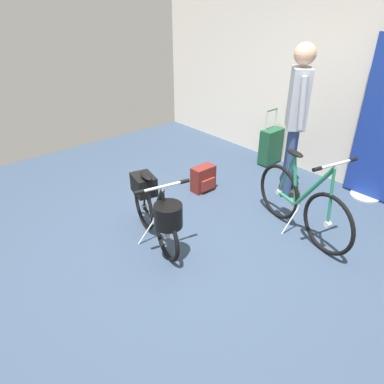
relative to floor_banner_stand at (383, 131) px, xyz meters
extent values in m
plane|color=#2D3D51|center=(-0.66, -2.54, -0.87)|extent=(6.81, 6.81, 0.00)
cube|color=silver|center=(-0.66, 0.16, 0.64)|extent=(6.81, 0.10, 3.02)
cylinder|color=#B7B7BC|center=(0.00, 0.00, -0.86)|extent=(0.36, 0.36, 0.02)
torus|color=black|center=(-0.71, -2.65, -0.61)|extent=(0.51, 0.15, 0.51)
cylinder|color=#B7B7BC|center=(-0.71, -2.65, -0.61)|extent=(0.07, 0.06, 0.06)
torus|color=black|center=(-1.28, -2.51, -0.61)|extent=(0.51, 0.15, 0.51)
cylinder|color=#B7B7BC|center=(-1.28, -2.51, -0.61)|extent=(0.07, 0.06, 0.06)
cylinder|color=black|center=(-1.17, -2.54, -0.62)|extent=(0.23, 0.09, 0.05)
cylinder|color=black|center=(-0.91, -2.60, -0.39)|extent=(0.36, 0.12, 0.50)
cylinder|color=black|center=(-1.11, -2.55, -0.42)|extent=(0.13, 0.06, 0.43)
cylinder|color=black|center=(-1.17, -2.54, -0.62)|extent=(0.23, 0.08, 0.04)
cylinder|color=black|center=(-0.73, -2.64, -0.38)|extent=(0.08, 0.05, 0.47)
cylinder|color=black|center=(-1.22, -2.53, -0.41)|extent=(0.15, 0.06, 0.42)
ellipsoid|color=black|center=(-1.16, -2.54, -0.18)|extent=(0.23, 0.14, 0.05)
cylinder|color=#B7B7BC|center=(-0.75, -2.64, -0.13)|extent=(0.03, 0.03, 0.04)
cylinder|color=#B7B7BC|center=(-0.75, -2.64, -0.11)|extent=(0.12, 0.43, 0.03)
cylinder|color=black|center=(-0.80, -2.85, -0.11)|extent=(0.06, 0.10, 0.04)
cylinder|color=black|center=(-0.70, -2.42, -0.11)|extent=(0.06, 0.10, 0.04)
cylinder|color=#B7B7BC|center=(-1.06, -2.57, -0.63)|extent=(0.14, 0.05, 0.14)
cylinder|color=#B7B7BC|center=(-1.04, -2.66, -0.76)|extent=(0.06, 0.19, 0.24)
cylinder|color=black|center=(-0.65, -2.66, -0.36)|extent=(0.31, 0.31, 0.22)
cube|color=black|center=(-1.24, -2.53, -0.32)|extent=(0.32, 0.26, 0.20)
torus|color=black|center=(0.23, -1.41, -0.55)|extent=(0.62, 0.19, 0.63)
cylinder|color=#B7B7BC|center=(0.23, -1.41, -0.55)|extent=(0.07, 0.06, 0.06)
torus|color=black|center=(-0.47, -1.23, -0.55)|extent=(0.62, 0.19, 0.63)
cylinder|color=#B7B7BC|center=(-0.47, -1.23, -0.55)|extent=(0.07, 0.06, 0.06)
cylinder|color=#1E724C|center=(-0.34, -1.27, -0.56)|extent=(0.28, 0.10, 0.05)
cylinder|color=#1E724C|center=(-0.01, -1.35, -0.28)|extent=(0.43, 0.14, 0.61)
cylinder|color=#1E724C|center=(-0.26, -1.29, -0.31)|extent=(0.16, 0.07, 0.53)
cylinder|color=#1E724C|center=(-0.34, -1.27, -0.56)|extent=(0.28, 0.09, 0.04)
cylinder|color=#1E724C|center=(0.20, -1.40, -0.27)|extent=(0.09, 0.05, 0.57)
cylinder|color=#1E724C|center=(-0.40, -1.25, -0.30)|extent=(0.18, 0.06, 0.51)
ellipsoid|color=black|center=(-0.32, -1.27, -0.03)|extent=(0.24, 0.14, 0.05)
cylinder|color=#B7B7BC|center=(0.18, -1.39, 0.03)|extent=(0.03, 0.03, 0.04)
cylinder|color=#B7B7BC|center=(0.18, -1.39, 0.05)|extent=(0.13, 0.43, 0.03)
cylinder|color=black|center=(0.12, -1.61, 0.05)|extent=(0.06, 0.10, 0.04)
cylinder|color=black|center=(0.23, -1.18, 0.05)|extent=(0.06, 0.10, 0.04)
cylinder|color=#B7B7BC|center=(-0.20, -1.30, -0.57)|extent=(0.14, 0.05, 0.14)
cylinder|color=#B7B7BC|center=(-0.18, -1.40, -0.73)|extent=(0.06, 0.19, 0.29)
cylinder|color=navy|center=(-0.68, -0.75, -0.43)|extent=(0.11, 0.11, 0.88)
cube|color=black|center=(-0.64, -0.72, -0.84)|extent=(0.24, 0.23, 0.07)
cylinder|color=navy|center=(-0.79, -0.63, -0.43)|extent=(0.11, 0.11, 0.88)
cube|color=black|center=(-0.75, -0.60, -0.84)|extent=(0.24, 0.23, 0.07)
cube|color=#999EA8|center=(-0.73, -0.69, 0.35)|extent=(0.36, 0.37, 0.68)
cylinder|color=#999EA8|center=(-0.58, -0.84, 0.35)|extent=(0.11, 0.08, 0.58)
cylinder|color=#999EA8|center=(-0.86, -0.53, 0.35)|extent=(0.09, 0.12, 0.58)
sphere|color=tan|center=(-0.73, -0.69, 0.83)|extent=(0.24, 0.24, 0.24)
cube|color=#19472D|center=(-1.46, -0.10, -0.59)|extent=(0.19, 0.36, 0.52)
cylinder|color=#B7B7BC|center=(-1.50, -0.22, -0.19)|extent=(0.02, 0.02, 0.28)
cylinder|color=#B7B7BC|center=(-1.51, 0.01, -0.19)|extent=(0.02, 0.02, 0.28)
cylinder|color=#19472D|center=(-1.51, -0.10, -0.05)|extent=(0.02, 0.23, 0.02)
cylinder|color=black|center=(-1.41, -0.23, -0.85)|extent=(0.04, 0.02, 0.04)
cylinder|color=black|center=(-1.41, 0.03, -0.85)|extent=(0.04, 0.02, 0.04)
cube|color=maroon|center=(-1.49, -1.45, -0.70)|extent=(0.17, 0.31, 0.33)
cube|color=maroon|center=(-1.40, -1.45, -0.75)|extent=(0.03, 0.22, 0.15)
camera|label=1|loc=(1.50, -4.24, 1.35)|focal=32.84mm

